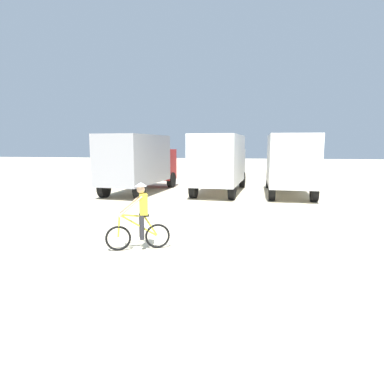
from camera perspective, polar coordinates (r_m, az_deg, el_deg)
name	(u,v)px	position (r m, az deg, el deg)	size (l,w,h in m)	color
ground_plane	(181,254)	(8.80, -1.89, -10.54)	(120.00, 120.00, 0.00)	beige
box_truck_grey_hauler	(139,161)	(19.79, -9.03, 5.30)	(3.14, 6.98, 3.35)	#9E9EA3
box_truck_avon_van	(220,161)	(19.49, 4.84, 5.33)	(2.98, 6.94, 3.35)	white
box_truck_white_box	(290,161)	(19.54, 16.36, 5.04)	(2.60, 6.83, 3.35)	white
cyclist_orange_shirt	(140,219)	(9.06, -8.89, -4.53)	(1.63, 0.76, 1.82)	black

